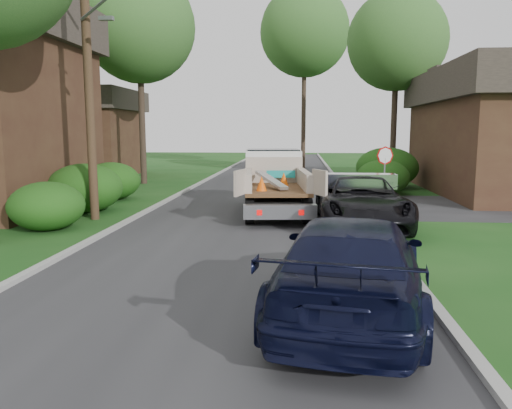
{
  "coord_description": "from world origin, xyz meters",
  "views": [
    {
      "loc": [
        1.71,
        -11.86,
        3.1
      ],
      "look_at": [
        0.59,
        0.96,
        1.2
      ],
      "focal_mm": 35.0,
      "sensor_mm": 36.0,
      "label": 1
    }
  ],
  "objects_px": {
    "tree_left_far": "(139,27)",
    "tree_right_far": "(397,41)",
    "stop_sign": "(385,163)",
    "house_left_far": "(81,132)",
    "navy_suv": "(351,266)",
    "tree_center_far": "(305,32)",
    "utility_pole": "(88,69)",
    "flatbed_truck": "(274,178)",
    "black_pickup": "(361,201)"
  },
  "relations": [
    {
      "from": "tree_left_far",
      "to": "tree_right_far",
      "type": "bearing_deg",
      "value": 11.31
    },
    {
      "from": "stop_sign",
      "to": "tree_left_far",
      "type": "distance_m",
      "value": 16.65
    },
    {
      "from": "tree_right_far",
      "to": "house_left_far",
      "type": "bearing_deg",
      "value": 174.56
    },
    {
      "from": "tree_right_far",
      "to": "navy_suv",
      "type": "height_order",
      "value": "tree_right_far"
    },
    {
      "from": "tree_left_far",
      "to": "tree_center_far",
      "type": "distance_m",
      "value": 16.22
    },
    {
      "from": "utility_pole",
      "to": "tree_center_far",
      "type": "relative_size",
      "value": 0.68
    },
    {
      "from": "tree_left_far",
      "to": "flatbed_truck",
      "type": "distance_m",
      "value": 14.65
    },
    {
      "from": "tree_left_far",
      "to": "black_pickup",
      "type": "height_order",
      "value": "tree_left_far"
    },
    {
      "from": "stop_sign",
      "to": "house_left_far",
      "type": "xyz_separation_m",
      "value": [
        -18.7,
        13.0,
        1.27
      ]
    },
    {
      "from": "house_left_far",
      "to": "flatbed_truck",
      "type": "distance_m",
      "value": 20.29
    },
    {
      "from": "stop_sign",
      "to": "tree_left_far",
      "type": "xyz_separation_m",
      "value": [
        -12.7,
        8.0,
        7.2
      ]
    },
    {
      "from": "utility_pole",
      "to": "house_left_far",
      "type": "bearing_deg",
      "value": 115.23
    },
    {
      "from": "tree_right_far",
      "to": "tree_center_far",
      "type": "height_order",
      "value": "tree_center_far"
    },
    {
      "from": "stop_sign",
      "to": "flatbed_truck",
      "type": "xyz_separation_m",
      "value": [
        -4.48,
        -1.37,
        -0.49
      ]
    },
    {
      "from": "stop_sign",
      "to": "flatbed_truck",
      "type": "height_order",
      "value": "stop_sign"
    },
    {
      "from": "tree_left_far",
      "to": "navy_suv",
      "type": "xyz_separation_m",
      "value": [
        10.1,
        -20.55,
        -8.14
      ]
    },
    {
      "from": "tree_center_far",
      "to": "flatbed_truck",
      "type": "distance_m",
      "value": 24.41
    },
    {
      "from": "tree_left_far",
      "to": "black_pickup",
      "type": "xyz_separation_m",
      "value": [
        11.22,
        -12.5,
        -8.15
      ]
    },
    {
      "from": "tree_center_far",
      "to": "navy_suv",
      "type": "relative_size",
      "value": 2.52
    },
    {
      "from": "tree_center_far",
      "to": "house_left_far",
      "type": "bearing_deg",
      "value": -152.7
    },
    {
      "from": "stop_sign",
      "to": "tree_left_far",
      "type": "height_order",
      "value": "tree_left_far"
    },
    {
      "from": "utility_pole",
      "to": "navy_suv",
      "type": "bearing_deg",
      "value": -46.54
    },
    {
      "from": "tree_right_far",
      "to": "navy_suv",
      "type": "bearing_deg",
      "value": -101.76
    },
    {
      "from": "black_pickup",
      "to": "navy_suv",
      "type": "bearing_deg",
      "value": -97.98
    },
    {
      "from": "utility_pole",
      "to": "flatbed_truck",
      "type": "relative_size",
      "value": 1.55
    },
    {
      "from": "tree_left_far",
      "to": "navy_suv",
      "type": "bearing_deg",
      "value": -63.82
    },
    {
      "from": "stop_sign",
      "to": "navy_suv",
      "type": "height_order",
      "value": "stop_sign"
    },
    {
      "from": "tree_left_far",
      "to": "black_pickup",
      "type": "relative_size",
      "value": 2.04
    },
    {
      "from": "flatbed_truck",
      "to": "black_pickup",
      "type": "xyz_separation_m",
      "value": [
        3.0,
        -3.13,
        -0.45
      ]
    },
    {
      "from": "stop_sign",
      "to": "tree_right_far",
      "type": "xyz_separation_m",
      "value": [
        2.3,
        11.0,
        6.7
      ]
    },
    {
      "from": "utility_pole",
      "to": "tree_right_far",
      "type": "relative_size",
      "value": 0.87
    },
    {
      "from": "tree_right_far",
      "to": "black_pickup",
      "type": "xyz_separation_m",
      "value": [
        -3.78,
        -15.5,
        -7.65
      ]
    },
    {
      "from": "tree_center_far",
      "to": "navy_suv",
      "type": "distance_m",
      "value": 35.05
    },
    {
      "from": "tree_left_far",
      "to": "utility_pole",
      "type": "bearing_deg",
      "value": -80.46
    },
    {
      "from": "tree_center_far",
      "to": "flatbed_truck",
      "type": "bearing_deg",
      "value": -93.27
    },
    {
      "from": "black_pickup",
      "to": "navy_suv",
      "type": "height_order",
      "value": "navy_suv"
    },
    {
      "from": "tree_center_far",
      "to": "black_pickup",
      "type": "height_order",
      "value": "tree_center_far"
    },
    {
      "from": "utility_pole",
      "to": "house_left_far",
      "type": "relative_size",
      "value": 1.32
    },
    {
      "from": "stop_sign",
      "to": "navy_suv",
      "type": "relative_size",
      "value": 0.43
    },
    {
      "from": "flatbed_truck",
      "to": "house_left_far",
      "type": "bearing_deg",
      "value": 128.96
    },
    {
      "from": "tree_left_far",
      "to": "tree_right_far",
      "type": "height_order",
      "value": "tree_left_far"
    },
    {
      "from": "flatbed_truck",
      "to": "stop_sign",
      "type": "bearing_deg",
      "value": 11.2
    },
    {
      "from": "house_left_far",
      "to": "tree_center_far",
      "type": "xyz_separation_m",
      "value": [
        15.5,
        8.0,
        7.93
      ]
    },
    {
      "from": "flatbed_truck",
      "to": "black_pickup",
      "type": "bearing_deg",
      "value": -52.05
    },
    {
      "from": "flatbed_truck",
      "to": "black_pickup",
      "type": "distance_m",
      "value": 4.36
    },
    {
      "from": "house_left_far",
      "to": "tree_center_far",
      "type": "relative_size",
      "value": 0.52
    },
    {
      "from": "stop_sign",
      "to": "house_left_far",
      "type": "relative_size",
      "value": 0.33
    },
    {
      "from": "tree_right_far",
      "to": "flatbed_truck",
      "type": "relative_size",
      "value": 1.78
    },
    {
      "from": "tree_right_far",
      "to": "flatbed_truck",
      "type": "bearing_deg",
      "value": -118.73
    },
    {
      "from": "tree_right_far",
      "to": "tree_center_far",
      "type": "bearing_deg",
      "value": 118.81
    }
  ]
}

